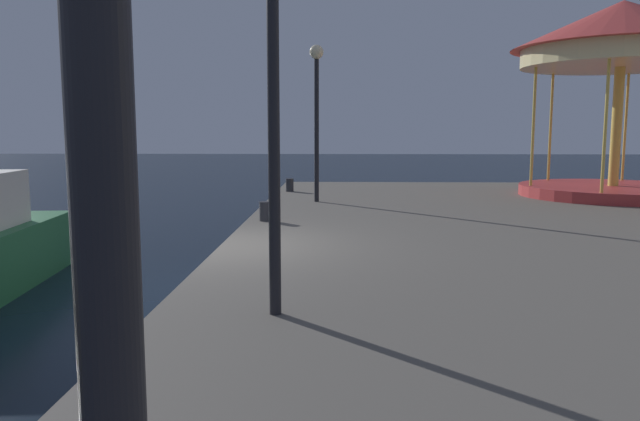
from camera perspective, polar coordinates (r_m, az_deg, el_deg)
The scene contains 6 objects.
ground_plane at distance 10.31m, azimuth -9.15°, elevation -7.57°, with size 120.00×120.00×0.00m, color black.
carousel at distance 19.33m, azimuth 26.20°, elevation 13.09°, with size 5.92×5.92×5.39m.
lamp_post_mid_promenade at distance 6.14m, azimuth -4.40°, elevation 15.77°, with size 0.36×0.36×3.98m.
lamp_post_far_end at distance 16.03m, azimuth -0.32°, elevation 10.74°, with size 0.36×0.36×4.02m.
bollard_north at distance 12.70m, azimuth -5.12°, elevation -0.07°, with size 0.24×0.24×0.40m, color #2D2D33.
bollard_center at distance 18.80m, azimuth -2.84°, elevation 2.39°, with size 0.24×0.24×0.40m, color #2D2D33.
Camera 1 is at (1.94, -9.77, 2.66)m, focal length 34.43 mm.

